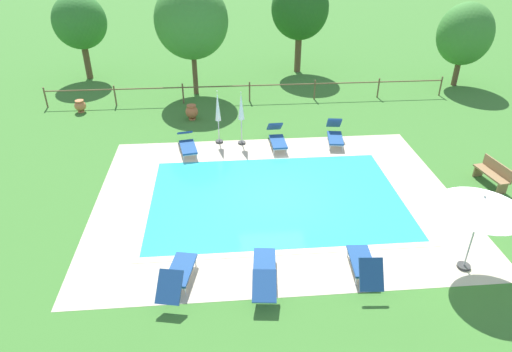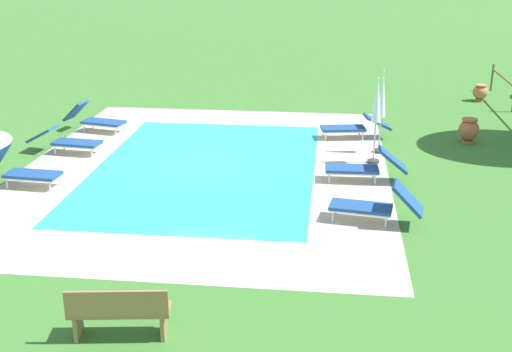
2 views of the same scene
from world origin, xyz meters
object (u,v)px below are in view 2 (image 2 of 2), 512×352
at_px(terracotta_urn_near_fence, 469,130).
at_px(sun_lounger_north_end, 95,119).
at_px(sun_lounger_south_near_corner, 374,205).
at_px(sun_lounger_south_far, 364,167).
at_px(sun_lounger_north_mid, 67,141).
at_px(sun_lounger_north_far, 353,127).
at_px(patio_umbrella_closed_row_mid_west, 382,101).
at_px(wooden_bench_lawn_side, 119,311).
at_px(terracotta_urn_by_tree, 480,92).
at_px(patio_umbrella_closed_row_west, 377,108).
at_px(sun_lounger_north_near_steps, 22,171).

bearing_deg(terracotta_urn_near_fence, sun_lounger_north_end, -89.67).
xyz_separation_m(sun_lounger_south_near_corner, sun_lounger_south_far, (-2.51, -0.13, -0.01)).
height_order(sun_lounger_north_mid, sun_lounger_north_far, sun_lounger_north_mid).
relative_size(sun_lounger_south_far, patio_umbrella_closed_row_mid_west, 0.86).
height_order(sun_lounger_north_far, wooden_bench_lawn_side, wooden_bench_lawn_side).
height_order(sun_lounger_north_end, patio_umbrella_closed_row_mid_west, patio_umbrella_closed_row_mid_west).
bearing_deg(terracotta_urn_by_tree, sun_lounger_north_far, -41.08).
xyz_separation_m(patio_umbrella_closed_row_west, terracotta_urn_near_fence, (-2.21, 2.85, -1.12)).
relative_size(sun_lounger_north_end, terracotta_urn_near_fence, 2.78).
relative_size(sun_lounger_north_mid, sun_lounger_south_near_corner, 1.06).
relative_size(sun_lounger_north_mid, sun_lounger_north_far, 0.98).
bearing_deg(sun_lounger_north_near_steps, sun_lounger_south_far, 99.02).
xyz_separation_m(patio_umbrella_closed_row_mid_west, terracotta_urn_near_fence, (-1.25, 2.65, -1.07)).
height_order(sun_lounger_north_end, sun_lounger_south_far, sun_lounger_north_end).
xyz_separation_m(sun_lounger_north_far, sun_lounger_north_end, (0.13, -7.92, 0.03)).
relative_size(sun_lounger_south_far, terracotta_urn_by_tree, 3.27).
distance_m(sun_lounger_north_far, patio_umbrella_closed_row_west, 2.60).
distance_m(sun_lounger_south_far, terracotta_urn_by_tree, 10.31).
distance_m(sun_lounger_north_end, terracotta_urn_by_tree, 13.88).
distance_m(sun_lounger_north_far, sun_lounger_south_near_corner, 6.27).
relative_size(sun_lounger_north_near_steps, terracotta_urn_by_tree, 3.07).
bearing_deg(sun_lounger_north_far, wooden_bench_lawn_side, -18.34).
xyz_separation_m(sun_lounger_north_far, terracotta_urn_by_tree, (-5.47, 4.77, -0.02)).
bearing_deg(sun_lounger_north_mid, sun_lounger_south_far, 80.46).
height_order(sun_lounger_south_far, wooden_bench_lawn_side, wooden_bench_lawn_side).
height_order(sun_lounger_north_end, wooden_bench_lawn_side, sun_lounger_north_end).
height_order(wooden_bench_lawn_side, terracotta_urn_near_fence, wooden_bench_lawn_side).
xyz_separation_m(sun_lounger_north_near_steps, wooden_bench_lawn_side, (6.01, 4.32, 0.07)).
bearing_deg(sun_lounger_south_near_corner, patio_umbrella_closed_row_mid_west, 175.41).
relative_size(patio_umbrella_closed_row_mid_west, terracotta_urn_by_tree, 3.81).
xyz_separation_m(sun_lounger_south_near_corner, wooden_bench_lawn_side, (4.80, -3.97, 0.08)).
height_order(sun_lounger_south_near_corner, wooden_bench_lawn_side, sun_lounger_south_near_corner).
bearing_deg(terracotta_urn_near_fence, sun_lounger_south_far, -40.73).
bearing_deg(patio_umbrella_closed_row_mid_west, sun_lounger_north_end, -97.84).
xyz_separation_m(sun_lounger_north_near_steps, patio_umbrella_closed_row_west, (-2.77, 8.49, 1.12)).
relative_size(sun_lounger_south_far, patio_umbrella_closed_row_west, 0.86).
xyz_separation_m(sun_lounger_south_far, wooden_bench_lawn_side, (7.31, -3.84, 0.09)).
height_order(terracotta_urn_near_fence, terracotta_urn_by_tree, terracotta_urn_near_fence).
bearing_deg(sun_lounger_north_near_steps, patio_umbrella_closed_row_west, 108.06).
distance_m(patio_umbrella_closed_row_west, terracotta_urn_near_fence, 3.78).
xyz_separation_m(sun_lounger_north_end, patio_umbrella_closed_row_mid_west, (1.19, 8.62, 1.08)).
bearing_deg(sun_lounger_north_mid, sun_lounger_north_far, 106.71).
height_order(patio_umbrella_closed_row_west, terracotta_urn_by_tree, patio_umbrella_closed_row_west).
height_order(sun_lounger_north_end, terracotta_urn_near_fence, sun_lounger_north_end).
bearing_deg(sun_lounger_south_near_corner, sun_lounger_north_mid, -115.17).
relative_size(patio_umbrella_closed_row_west, terracotta_urn_near_fence, 3.18).
height_order(sun_lounger_north_end, patio_umbrella_closed_row_west, patio_umbrella_closed_row_west).
height_order(sun_lounger_north_far, sun_lounger_south_far, sun_lounger_south_far).
distance_m(sun_lounger_north_end, sun_lounger_south_near_corner, 10.26).
relative_size(wooden_bench_lawn_side, terracotta_urn_by_tree, 2.54).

